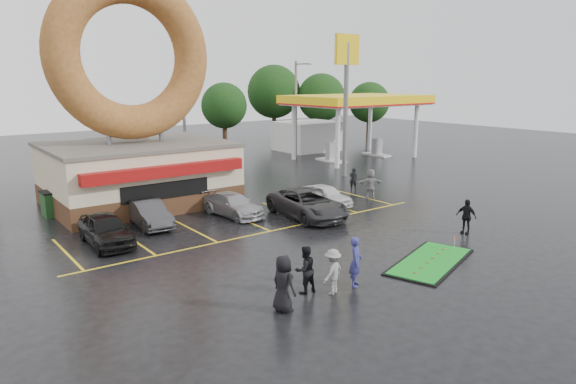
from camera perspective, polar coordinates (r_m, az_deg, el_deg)
ground at (r=23.03m, az=2.96°, el=-6.33°), size 120.00×120.00×0.00m
donut_shop at (r=31.77m, az=-16.60°, el=6.65°), size 10.20×8.70×13.50m
gas_station at (r=50.86m, az=5.22°, el=8.28°), size 12.30×13.65×5.90m
shell_sign at (r=39.40m, az=6.50°, el=12.38°), size 2.20×0.36×10.60m
streetlight_mid at (r=41.78m, az=-11.45°, el=8.65°), size 0.40×2.21×9.00m
streetlight_right at (r=48.97m, az=0.94°, el=9.44°), size 0.40×2.21×9.00m
tree_far_a at (r=61.53m, az=3.72°, el=10.43°), size 5.60×5.60×8.00m
tree_far_b at (r=64.21m, az=9.02°, el=9.81°), size 4.90×4.90×7.00m
tree_far_c at (r=62.20m, az=-1.57°, el=11.07°), size 6.30×6.30×9.00m
tree_far_d at (r=56.24m, az=-7.11°, el=9.49°), size 4.90×4.90×7.00m
car_black at (r=24.79m, az=-19.59°, el=-3.94°), size 1.80×4.27×1.44m
car_dgrey at (r=27.20m, az=-15.21°, el=-2.34°), size 1.64×4.10×1.32m
car_silver at (r=28.46m, az=-6.13°, el=-1.42°), size 2.19×4.38×1.22m
car_grey at (r=27.98m, az=2.14°, el=-1.29°), size 3.02×5.66×1.51m
car_white at (r=30.69m, az=4.21°, el=-0.33°), size 1.53×3.67×1.24m
person_blue at (r=18.98m, az=7.54°, el=-7.66°), size 0.80×0.77×1.85m
person_blackjkt at (r=18.26m, az=1.90°, el=-8.61°), size 0.85×0.68×1.72m
person_hoodie at (r=18.25m, az=4.97°, el=-8.81°), size 1.20×0.92×1.63m
person_bystander at (r=16.86m, az=-0.52°, el=-10.14°), size 0.72×1.00×1.89m
person_cameraman at (r=26.45m, az=19.18°, el=-2.59°), size 0.59×1.06×1.72m
person_walker_near at (r=32.61m, az=9.14°, el=0.90°), size 1.84×1.22×1.90m
person_walker_far at (r=35.02m, az=7.27°, el=1.44°), size 0.66×0.60×1.52m
dumpster at (r=31.24m, az=-23.97°, el=-1.12°), size 1.82×1.22×1.30m
putting_green at (r=22.18m, az=15.55°, el=-7.44°), size 5.41×3.61×0.62m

